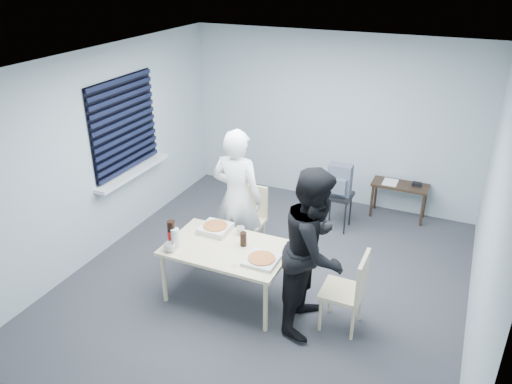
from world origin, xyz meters
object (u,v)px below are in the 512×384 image
at_px(stool, 338,201).
at_px(mug_b, 240,231).
at_px(soda_bottle, 172,234).
at_px(side_table, 400,189).
at_px(backpack, 340,180).
at_px(chair_right, 351,287).
at_px(mug_a, 170,247).
at_px(chair_far, 249,214).
at_px(person_black, 315,250).
at_px(dining_table, 228,252).
at_px(person_white, 237,198).

bearing_deg(stool, mug_b, -111.21).
height_order(stool, soda_bottle, soda_bottle).
relative_size(side_table, backpack, 1.80).
height_order(chair_right, mug_a, chair_right).
bearing_deg(mug_a, chair_far, 77.05).
xyz_separation_m(chair_far, backpack, (0.91, 1.02, 0.23)).
bearing_deg(person_black, mug_a, 101.68).
bearing_deg(stool, chair_far, -131.36).
bearing_deg(backpack, side_table, 25.81).
height_order(mug_b, soda_bottle, soda_bottle).
xyz_separation_m(dining_table, side_table, (1.43, 2.75, -0.14)).
xyz_separation_m(chair_far, person_white, (-0.01, -0.31, 0.37)).
relative_size(chair_right, backpack, 1.98).
relative_size(dining_table, chair_far, 1.52).
bearing_deg(chair_right, side_table, 89.14).
bearing_deg(mug_a, chair_right, 10.84).
height_order(person_white, side_table, person_white).
xyz_separation_m(stool, soda_bottle, (-1.27, -2.28, 0.39)).
height_order(backpack, mug_b, backpack).
relative_size(backpack, mug_b, 4.49).
bearing_deg(person_white, chair_far, -92.46).
distance_m(person_white, backpack, 1.63).
bearing_deg(stool, side_table, 42.65).
height_order(chair_far, person_white, person_white).
height_order(dining_table, chair_far, chair_far).
xyz_separation_m(person_white, mug_b, (0.24, -0.41, -0.18)).
height_order(chair_far, soda_bottle, soda_bottle).
bearing_deg(person_white, mug_b, 120.06).
xyz_separation_m(person_black, mug_b, (-0.99, 0.32, -0.18)).
relative_size(side_table, soda_bottle, 2.70).
xyz_separation_m(side_table, soda_bottle, (-2.00, -2.96, 0.35)).
distance_m(stool, mug_b, 1.91).
bearing_deg(mug_a, dining_table, 31.74).
relative_size(person_white, stool, 3.36).
xyz_separation_m(side_table, stool, (-0.74, -0.68, -0.04)).
relative_size(chair_right, person_black, 0.50).
relative_size(person_white, person_black, 1.00).
distance_m(chair_far, person_white, 0.49).
xyz_separation_m(dining_table, stool, (0.69, 2.07, -0.18)).
relative_size(person_black, stool, 3.36).
bearing_deg(backpack, chair_right, -88.36).
height_order(side_table, mug_a, mug_a).
height_order(chair_far, stool, chair_far).
distance_m(side_table, mug_a, 3.66).
bearing_deg(chair_far, person_black, -40.93).
height_order(chair_right, mug_b, chair_right).
bearing_deg(mug_b, backpack, 68.64).
height_order(side_table, backpack, backpack).
bearing_deg(chair_far, chair_right, -31.94).
height_order(backpack, mug_a, backpack).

